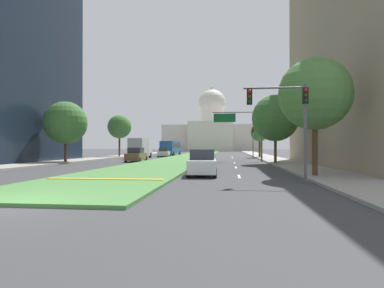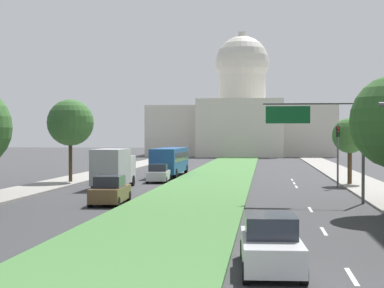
% 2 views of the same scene
% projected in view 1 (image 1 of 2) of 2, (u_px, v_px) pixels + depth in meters
% --- Properties ---
extents(ground_plane, '(276.89, 276.89, 0.00)m').
position_uv_depth(ground_plane, '(198.00, 155.00, 72.82)').
color(ground_plane, '#3D3D3F').
extents(grass_median, '(7.35, 113.27, 0.14)m').
position_uv_depth(grass_median, '(195.00, 155.00, 66.56)').
color(grass_median, '#4C8442').
rests_on(grass_median, ground_plane).
extents(median_curb_nose, '(6.61, 0.50, 0.04)m').
position_uv_depth(median_curb_nose, '(104.00, 179.00, 17.74)').
color(median_curb_nose, gold).
rests_on(median_curb_nose, grass_median).
extents(lane_dashes_right, '(0.16, 43.15, 0.01)m').
position_uv_depth(lane_dashes_right, '(233.00, 161.00, 43.36)').
color(lane_dashes_right, silver).
rests_on(lane_dashes_right, ground_plane).
extents(sidewalk_left, '(4.00, 113.27, 0.15)m').
position_uv_depth(sidewalk_left, '(123.00, 156.00, 61.80)').
color(sidewalk_left, '#9E9991').
rests_on(sidewalk_left, ground_plane).
extents(sidewalk_right, '(4.00, 113.27, 0.15)m').
position_uv_depth(sidewalk_right, '(264.00, 156.00, 58.82)').
color(sidewalk_right, '#9E9991').
rests_on(sidewalk_right, ground_plane).
extents(capitol_building, '(38.49, 27.08, 26.69)m').
position_uv_depth(capitol_building, '(212.00, 133.00, 134.55)').
color(capitol_building, beige).
rests_on(capitol_building, ground_plane).
extents(traffic_light_near_right, '(3.34, 0.35, 5.20)m').
position_uv_depth(traffic_light_near_right, '(289.00, 111.00, 16.89)').
color(traffic_light_near_right, '#515456').
rests_on(traffic_light_near_right, ground_plane).
extents(traffic_light_far_right, '(0.28, 0.35, 5.20)m').
position_uv_depth(traffic_light_far_right, '(253.00, 138.00, 52.44)').
color(traffic_light_far_right, '#515456').
rests_on(traffic_light_far_right, ground_plane).
extents(overhead_guide_sign, '(6.35, 0.20, 6.50)m').
position_uv_depth(overhead_guide_sign, '(242.00, 125.00, 41.04)').
color(overhead_guide_sign, '#515456').
rests_on(overhead_guide_sign, ground_plane).
extents(street_tree_right_near, '(4.51, 4.51, 7.49)m').
position_uv_depth(street_tree_right_near, '(315.00, 94.00, 20.13)').
color(street_tree_right_near, '#4C3823').
rests_on(street_tree_right_near, ground_plane).
extents(street_tree_left_mid, '(5.03, 5.03, 7.26)m').
position_uv_depth(street_tree_left_mid, '(66.00, 123.00, 38.17)').
color(street_tree_left_mid, '#4C3823').
rests_on(street_tree_left_mid, ground_plane).
extents(street_tree_right_mid, '(5.07, 5.07, 7.56)m').
position_uv_depth(street_tree_right_mid, '(275.00, 118.00, 35.06)').
color(street_tree_right_mid, '#4C3823').
rests_on(street_tree_right_mid, ground_plane).
extents(street_tree_left_far, '(4.18, 4.18, 7.53)m').
position_uv_depth(street_tree_left_far, '(119.00, 127.00, 57.24)').
color(street_tree_left_far, '#4C3823').
rests_on(street_tree_left_far, ground_plane).
extents(street_tree_right_far, '(3.02, 3.02, 5.78)m').
position_uv_depth(street_tree_right_far, '(260.00, 133.00, 54.85)').
color(street_tree_right_far, '#4C3823').
rests_on(street_tree_right_far, ground_plane).
extents(sedan_lead_stopped, '(2.11, 4.75, 1.76)m').
position_uv_depth(sedan_lead_stopped, '(202.00, 163.00, 21.76)').
color(sedan_lead_stopped, silver).
rests_on(sedan_lead_stopped, ground_plane).
extents(sedan_midblock, '(2.08, 4.74, 1.79)m').
position_uv_depth(sedan_midblock, '(136.00, 155.00, 40.42)').
color(sedan_midblock, brown).
rests_on(sedan_midblock, ground_plane).
extents(sedan_distant, '(2.13, 4.40, 1.68)m').
position_uv_depth(sedan_distant, '(164.00, 153.00, 58.30)').
color(sedan_distant, '#BCBCC1').
rests_on(sedan_distant, ground_plane).
extents(sedan_far_horizon, '(2.17, 4.61, 1.66)m').
position_uv_depth(sedan_far_horizon, '(169.00, 151.00, 75.77)').
color(sedan_far_horizon, silver).
rests_on(sedan_far_horizon, ground_plane).
extents(box_truck_delivery, '(2.40, 6.40, 3.20)m').
position_uv_depth(box_truck_delivery, '(140.00, 148.00, 51.98)').
color(box_truck_delivery, silver).
rests_on(box_truck_delivery, ground_plane).
extents(city_bus, '(2.62, 11.00, 2.95)m').
position_uv_depth(city_bus, '(171.00, 147.00, 66.78)').
color(city_bus, '#1E4C8C').
rests_on(city_bus, ground_plane).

